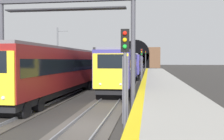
{
  "coord_description": "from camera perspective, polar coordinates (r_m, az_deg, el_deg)",
  "views": [
    {
      "loc": [
        -11.92,
        -2.89,
        3.16
      ],
      "look_at": [
        14.41,
        0.79,
        2.14
      ],
      "focal_mm": 42.61,
      "sensor_mm": 36.0,
      "label": 1
    }
  ],
  "objects": [
    {
      "name": "railway_signal_mid",
      "position": [
        39.02,
        6.36,
        1.84
      ],
      "size": [
        0.39,
        0.38,
        4.79
      ],
      "rotation": [
        0.0,
        0.0,
        3.14
      ],
      "color": "#4C4C54",
      "rests_on": "ground_plane"
    },
    {
      "name": "ground_plane",
      "position": [
        12.67,
        -5.63,
        -12.25
      ],
      "size": [
        320.0,
        320.0,
        0.0
      ],
      "primitive_type": "plane",
      "color": "#302D2B"
    },
    {
      "name": "catenary_mast_near",
      "position": [
        42.45,
        -11.56,
        3.56
      ],
      "size": [
        0.22,
        1.76,
        8.21
      ],
      "color": "#595B60",
      "rests_on": "ground_plane"
    },
    {
      "name": "railway_signal_near",
      "position": [
        12.12,
        2.81,
        0.44
      ],
      "size": [
        0.39,
        0.38,
        4.56
      ],
      "rotation": [
        0.0,
        0.0,
        3.14
      ],
      "color": "#4C4C54",
      "rests_on": "ground_plane"
    },
    {
      "name": "train_adjacent_platform",
      "position": [
        40.59,
        -2.75,
        1.07
      ],
      "size": [
        55.99,
        3.15,
        5.04
      ],
      "rotation": [
        0.0,
        0.0,
        3.12
      ],
      "color": "maroon",
      "rests_on": "ground_plane"
    },
    {
      "name": "railway_signal_far",
      "position": [
        85.04,
        7.22,
        2.47
      ],
      "size": [
        0.39,
        0.38,
        5.98
      ],
      "rotation": [
        0.0,
        0.0,
        3.14
      ],
      "color": "#38383D",
      "rests_on": "ground_plane"
    },
    {
      "name": "overhead_signal_gantry",
      "position": [
        17.08,
        -10.04,
        9.63
      ],
      "size": [
        0.7,
        8.78,
        7.11
      ],
      "color": "#3F3F47",
      "rests_on": "ground_plane"
    },
    {
      "name": "platform_right_edge_strip",
      "position": [
        12.13,
        5.46,
        -8.15
      ],
      "size": [
        112.0,
        0.5,
        0.01
      ],
      "primitive_type": "cube",
      "color": "yellow",
      "rests_on": "platform_right"
    },
    {
      "name": "track_main_line",
      "position": [
        12.66,
        -5.63,
        -12.07
      ],
      "size": [
        160.0,
        2.65,
        0.21
      ],
      "color": "#4C4742",
      "rests_on": "ground_plane"
    },
    {
      "name": "platform_right",
      "position": [
        12.29,
        14.03,
        -10.42
      ],
      "size": [
        112.0,
        4.11,
        0.98
      ],
      "primitive_type": "cube",
      "color": "#9E9B93",
      "rests_on": "ground_plane"
    },
    {
      "name": "train_main_approaching",
      "position": [
        47.46,
        4.46,
        1.19
      ],
      "size": [
        56.64,
        2.97,
        4.11
      ],
      "rotation": [
        0.0,
        0.0,
        3.15
      ],
      "color": "navy",
      "rests_on": "ground_plane"
    },
    {
      "name": "tunnel_portal",
      "position": [
        105.67,
        5.13,
        2.69
      ],
      "size": [
        2.46,
        19.13,
        11.02
      ],
      "color": "brown",
      "rests_on": "ground_plane"
    }
  ]
}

